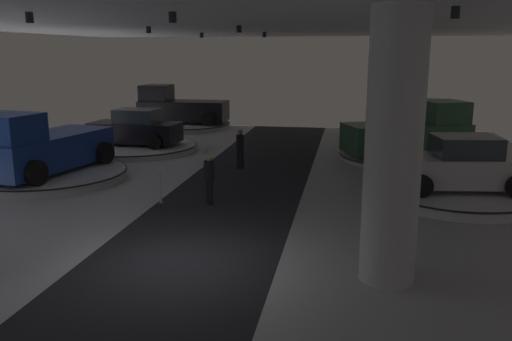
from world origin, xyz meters
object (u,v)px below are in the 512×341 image
Objects in this scene: display_platform_deep_right at (421,133)px; display_platform_far_right at (404,156)px; pickup_truck_mid_left at (40,147)px; pickup_truck_deep_left at (179,108)px; pickup_truck_far_right at (413,133)px; display_car_mid_right at (460,165)px; display_car_deep_right at (421,116)px; column_right at (393,149)px; display_car_far_left at (136,129)px; display_platform_mid_left at (49,175)px; visitor_walking_near at (209,176)px; visitor_walking_far at (240,146)px; display_platform_mid_right at (456,193)px; display_platform_deep_left at (184,125)px; display_platform_far_left at (136,147)px.

display_platform_far_right is at bearing -102.55° from display_platform_deep_right.
pickup_truck_mid_left is 14.04m from pickup_truck_deep_left.
pickup_truck_mid_left is 15.17m from pickup_truck_far_right.
pickup_truck_deep_left is (-13.86, 13.87, 0.15)m from display_car_mid_right.
pickup_truck_far_right reaches higher than display_car_mid_right.
display_platform_deep_right is at bearing 54.77° from display_car_deep_right.
column_right is 16.94m from display_car_far_left.
display_platform_mid_left is at bearing -155.27° from display_platform_far_right.
display_car_deep_right is at bearing 61.55° from visitor_walking_near.
pickup_truck_mid_left is 3.51× the size of visitor_walking_far.
column_right is 1.23× the size of display_car_deep_right.
display_car_far_left is 0.86× the size of display_platform_deep_right.
display_platform_deep_right is (13.94, 6.75, -0.84)m from display_car_far_left.
display_car_deep_right reaches higher than visitor_walking_far.
display_platform_deep_left is at bearing 134.22° from display_platform_mid_right.
column_right is at bearing -61.94° from display_platform_deep_left.
visitor_walking_near is (6.19, -15.81, -0.35)m from pickup_truck_deep_left.
visitor_walking_far is (-7.02, -3.21, -0.26)m from pickup_truck_far_right.
display_platform_mid_right is (14.35, -0.17, 0.01)m from display_platform_mid_left.
display_car_far_left is 0.85× the size of display_platform_mid_right.
pickup_truck_far_right reaches higher than display_car_far_left.
display_car_deep_right is 0.88× the size of display_platform_mid_right.
display_platform_mid_right is at bearing -92.00° from display_car_deep_right.
pickup_truck_far_right is (-1.20, -6.61, 0.96)m from display_platform_deep_right.
visitor_walking_near is (5.87, -15.82, 0.73)m from display_platform_deep_left.
pickup_truck_deep_left is (-0.37, 7.59, 0.21)m from display_car_far_left.
pickup_truck_deep_left reaches higher than display_platform_deep_left.
display_platform_deep_right is 6.79m from pickup_truck_far_right.
column_right is at bearing -96.94° from display_platform_far_right.
display_platform_deep_right is at bearing 25.83° from display_car_far_left.
display_car_deep_right is 13.05m from display_platform_mid_right.
display_car_far_left is at bearing -179.40° from pickup_truck_far_right.
display_car_far_left is 2.71× the size of visitor_walking_far.
visitor_walking_far is at bearing 157.47° from display_platform_mid_right.
display_car_deep_right reaches higher than display_car_mid_right.
display_platform_mid_left is 1.00× the size of display_platform_deep_left.
column_right is 1.09× the size of display_platform_deep_right.
display_platform_far_left is 1.04× the size of pickup_truck_mid_left.
display_car_mid_right is at bearing -45.02° from pickup_truck_deep_left.
display_platform_far_left is at bearing 81.97° from pickup_truck_mid_left.
display_car_mid_right is (13.50, -6.28, 0.07)m from display_car_far_left.
display_platform_deep_right is at bearing 61.53° from visitor_walking_near.
pickup_truck_mid_left reaches higher than display_platform_mid_right.
display_car_far_left is 7.64m from display_platform_deep_left.
pickup_truck_deep_left is 16.98m from visitor_walking_near.
display_car_mid_right is (1.06, -6.29, 0.98)m from display_platform_far_right.
column_right reaches higher than pickup_truck_deep_left.
display_platform_far_left is 15.51m from display_platform_deep_right.
display_platform_deep_left is 1.12m from pickup_truck_deep_left.
pickup_truck_deep_left is at bearing 134.91° from display_platform_mid_right.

